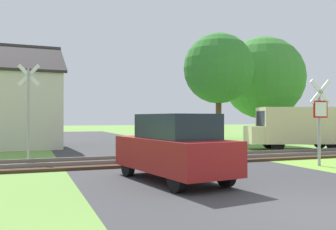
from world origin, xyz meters
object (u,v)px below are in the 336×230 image
crossing_sign_far (28,105)px  tree_far (263,78)px  stop_sign_near (320,116)px  mail_truck (296,126)px  tree_right (219,69)px  parked_car (174,148)px

crossing_sign_far → tree_far: 21.40m
stop_sign_near → mail_truck: size_ratio=0.58×
stop_sign_near → tree_right: bearing=-101.6°
stop_sign_near → parked_car: (-5.95, -1.19, -0.86)m
stop_sign_near → parked_car: bearing=11.5°
crossing_sign_far → parked_car: size_ratio=0.91×
tree_far → mail_truck: 11.94m
stop_sign_near → crossing_sign_far: (-9.55, 5.33, 0.43)m
tree_far → parked_car: bearing=-130.7°
crossing_sign_far → tree_right: tree_right is taller
stop_sign_near → tree_far: tree_far is taller
mail_truck → tree_far: bearing=-7.5°
parked_car → crossing_sign_far: bearing=109.9°
crossing_sign_far → parked_car: (3.60, -6.52, -1.29)m
stop_sign_near → tree_far: 18.51m
crossing_sign_far → mail_truck: size_ratio=0.73×
tree_far → tree_right: bearing=-148.6°
crossing_sign_far → stop_sign_near: bearing=-12.4°
tree_far → tree_right: 7.34m
crossing_sign_far → parked_car: 7.56m
parked_car → tree_far: bearing=40.3°
crossing_sign_far → tree_right: bearing=46.1°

